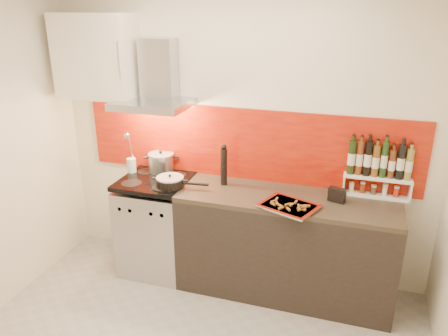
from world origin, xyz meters
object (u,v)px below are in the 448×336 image
(counter, at_px, (285,245))
(saute_pan, at_px, (171,182))
(range_stove, at_px, (157,226))
(stock_pot, at_px, (161,162))
(pepper_mill, at_px, (224,165))
(baking_tray, at_px, (289,206))

(counter, distance_m, saute_pan, 1.12)
(range_stove, height_order, counter, range_stove)
(range_stove, distance_m, counter, 1.20)
(range_stove, relative_size, stock_pot, 3.85)
(counter, height_order, pepper_mill, pepper_mill)
(pepper_mill, bearing_deg, counter, -9.21)
(saute_pan, xyz_separation_m, pepper_mill, (0.41, 0.20, 0.12))
(saute_pan, height_order, baking_tray, saute_pan)
(stock_pot, bearing_deg, saute_pan, -52.65)
(pepper_mill, bearing_deg, stock_pot, 170.77)
(saute_pan, relative_size, pepper_mill, 1.25)
(counter, bearing_deg, pepper_mill, 170.79)
(counter, height_order, stock_pot, stock_pot)
(range_stove, distance_m, saute_pan, 0.56)
(stock_pot, xyz_separation_m, saute_pan, (0.24, -0.31, -0.04))
(counter, distance_m, baking_tray, 0.51)
(stock_pot, xyz_separation_m, pepper_mill, (0.65, -0.11, 0.08))
(counter, relative_size, stock_pot, 7.61)
(range_stove, distance_m, stock_pot, 0.59)
(saute_pan, distance_m, pepper_mill, 0.48)
(stock_pot, distance_m, saute_pan, 0.39)
(saute_pan, bearing_deg, counter, 6.30)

